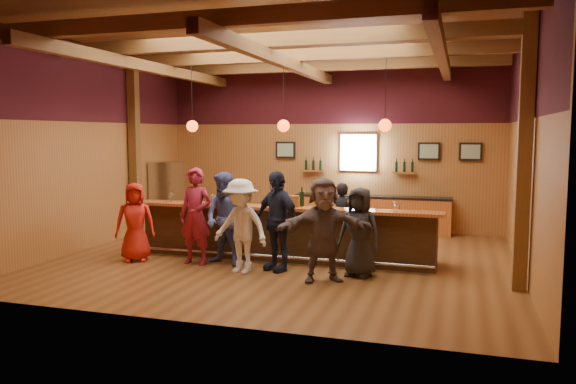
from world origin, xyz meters
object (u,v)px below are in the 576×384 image
bar_counter (287,233)px  customer_navy (277,221)px  customer_denim (226,219)px  bartender (342,218)px  customer_dark (359,232)px  stainless_fridge (167,195)px  customer_redvest (196,216)px  back_bar_cabinet (371,214)px  customer_brown (323,230)px  bottle_a (302,199)px  customer_orange (135,222)px  ice_bucket (294,201)px  customer_white (241,226)px

bar_counter → customer_navy: customer_navy is taller
customer_denim → bartender: customer_denim is taller
customer_dark → stainless_fridge: bearing=162.5°
customer_redvest → customer_dark: (3.21, 0.01, -0.14)m
back_bar_cabinet → customer_redvest: size_ratio=2.11×
customer_denim → bartender: size_ratio=1.19×
customer_brown → bartender: size_ratio=1.18×
customer_denim → customer_dark: size_ratio=1.13×
back_bar_cabinet → bartender: bartender is taller
bartender → customer_navy: bearing=66.3°
bar_counter → customer_dark: customer_dark is taller
bar_counter → bottle_a: 0.84m
customer_denim → back_bar_cabinet: bearing=79.2°
back_bar_cabinet → customer_denim: 5.00m
back_bar_cabinet → customer_redvest: customer_redvest is taller
customer_dark → bartender: 1.91m
customer_brown → customer_dark: bearing=17.9°
customer_orange → customer_redvest: bearing=-22.2°
customer_dark → bottle_a: size_ratio=4.18×
bar_counter → ice_bucket: size_ratio=28.01×
back_bar_cabinet → customer_white: (-1.62, -4.96, 0.39)m
bar_counter → back_bar_cabinet: (1.18, 3.57, -0.05)m
back_bar_cabinet → customer_dark: size_ratio=2.49×
customer_orange → customer_redvest: customer_redvest is taller
customer_orange → bottle_a: size_ratio=4.11×
customer_orange → customer_redvest: size_ratio=0.83×
customer_navy → customer_dark: customer_navy is taller
bottle_a → stainless_fridge: bearing=149.7°
back_bar_cabinet → customer_navy: (-1.05, -4.60, 0.46)m
back_bar_cabinet → customer_dark: 4.61m
bar_counter → bartender: (0.98, 0.78, 0.24)m
customer_denim → customer_white: customer_denim is taller
customer_white → customer_brown: bearing=8.7°
bottle_a → bartender: bearing=57.1°
stainless_fridge → customer_dark: bearing=-30.8°
bartender → ice_bucket: bartender is taller
customer_redvest → customer_navy: size_ratio=1.01×
customer_white → customer_denim: bearing=151.2°
bar_counter → customer_denim: (-0.94, -0.94, 0.39)m
customer_redvest → bartender: bearing=40.1°
back_bar_cabinet → bottle_a: (-0.81, -3.74, 0.78)m
customer_redvest → customer_denim: bearing=12.0°
customer_denim → customer_dark: customer_denim is taller
bar_counter → stainless_fridge: stainless_fridge is taller
customer_dark → customer_navy: bearing=-165.7°
ice_bucket → bottle_a: bottle_a is taller
back_bar_cabinet → ice_bucket: size_ratio=17.79×
back_bar_cabinet → ice_bucket: (-0.93, -3.90, 0.75)m
customer_white → bartender: 2.60m
bar_counter → customer_white: (-0.44, -1.39, 0.34)m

